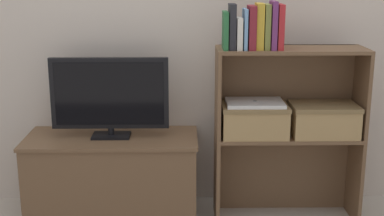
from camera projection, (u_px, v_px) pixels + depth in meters
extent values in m
cube|color=beige|center=(191.00, 10.00, 3.20)|extent=(10.00, 0.05, 2.40)
cube|color=brown|center=(113.00, 177.00, 3.20)|extent=(0.99, 0.42, 0.47)
cube|color=brown|center=(111.00, 138.00, 3.14)|extent=(1.01, 0.44, 0.02)
cube|color=black|center=(111.00, 136.00, 3.14)|extent=(0.22, 0.14, 0.02)
cylinder|color=black|center=(111.00, 131.00, 3.13)|extent=(0.04, 0.04, 0.04)
cube|color=black|center=(110.00, 93.00, 3.07)|extent=(0.68, 0.04, 0.41)
cube|color=black|center=(109.00, 94.00, 3.05)|extent=(0.62, 0.00, 0.36)
cube|color=brown|center=(217.00, 177.00, 3.14)|extent=(0.02, 0.29, 0.52)
cube|color=brown|center=(354.00, 176.00, 3.15)|extent=(0.02, 0.29, 0.52)
cube|color=brown|center=(282.00, 168.00, 3.27)|extent=(0.79, 0.02, 0.52)
cube|color=brown|center=(288.00, 136.00, 3.08)|extent=(0.79, 0.29, 0.02)
cube|color=brown|center=(218.00, 92.00, 3.01)|extent=(0.02, 0.29, 0.50)
cube|color=brown|center=(361.00, 92.00, 3.02)|extent=(0.02, 0.29, 0.50)
cube|color=brown|center=(285.00, 87.00, 3.14)|extent=(0.79, 0.02, 0.50)
cube|color=brown|center=(292.00, 50.00, 2.95)|extent=(0.79, 0.29, 0.02)
cube|color=#286638|center=(225.00, 30.00, 2.88)|extent=(0.03, 0.15, 0.20)
cube|color=#232328|center=(232.00, 27.00, 2.87)|extent=(0.04, 0.13, 0.24)
cube|color=silver|center=(239.00, 33.00, 2.88)|extent=(0.03, 0.14, 0.17)
cube|color=#709ECC|center=(245.00, 29.00, 2.88)|extent=(0.02, 0.14, 0.22)
cube|color=maroon|center=(251.00, 28.00, 2.88)|extent=(0.04, 0.15, 0.23)
cube|color=gold|center=(259.00, 26.00, 2.88)|extent=(0.04, 0.12, 0.25)
cube|color=olive|center=(267.00, 27.00, 2.88)|extent=(0.03, 0.12, 0.24)
cube|color=#6B2D66|center=(273.00, 25.00, 2.88)|extent=(0.03, 0.14, 0.26)
cube|color=#B22328|center=(280.00, 27.00, 2.88)|extent=(0.03, 0.14, 0.24)
cube|color=tan|center=(254.00, 120.00, 3.04)|extent=(0.37, 0.25, 0.18)
cube|color=olive|center=(255.00, 107.00, 3.02)|extent=(0.37, 0.25, 0.02)
cube|color=tan|center=(324.00, 120.00, 3.04)|extent=(0.37, 0.25, 0.18)
cube|color=olive|center=(324.00, 106.00, 3.02)|extent=(0.37, 0.25, 0.02)
cube|color=white|center=(255.00, 103.00, 3.01)|extent=(0.32, 0.22, 0.02)
cylinder|color=#99999E|center=(255.00, 101.00, 3.01)|extent=(0.02, 0.02, 0.00)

